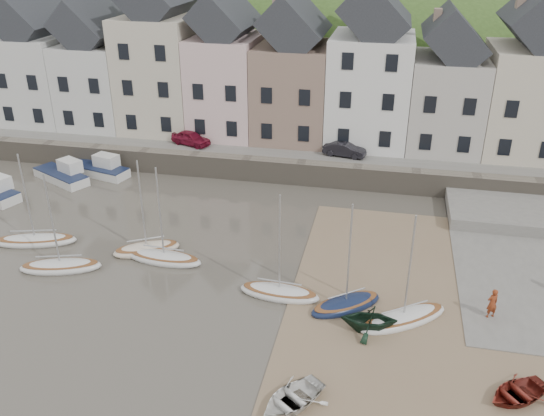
% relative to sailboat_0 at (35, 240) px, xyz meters
% --- Properties ---
extents(ground, '(160.00, 160.00, 0.00)m').
position_rel_sailboat_0_xyz_m(ground, '(14.96, -3.76, -0.26)').
color(ground, '#4B453B').
rests_on(ground, ground).
extents(quay_land, '(90.00, 30.00, 1.50)m').
position_rel_sailboat_0_xyz_m(quay_land, '(14.96, 28.24, 0.49)').
color(quay_land, '#3B5823').
rests_on(quay_land, ground).
extents(quay_street, '(70.00, 7.00, 0.10)m').
position_rel_sailboat_0_xyz_m(quay_street, '(14.96, 16.74, 1.29)').
color(quay_street, slate).
rests_on(quay_street, quay_land).
extents(seawall, '(70.00, 1.20, 1.80)m').
position_rel_sailboat_0_xyz_m(seawall, '(14.96, 13.24, 0.64)').
color(seawall, slate).
rests_on(seawall, ground).
extents(beach, '(18.00, 26.00, 0.06)m').
position_rel_sailboat_0_xyz_m(beach, '(25.96, -3.76, -0.23)').
color(beach, '#7E674C').
rests_on(beach, ground).
extents(slipway, '(8.00, 18.00, 0.12)m').
position_rel_sailboat_0_xyz_m(slipway, '(29.96, 4.24, -0.20)').
color(slipway, slate).
rests_on(slipway, ground).
extents(hillside, '(134.40, 84.00, 84.00)m').
position_rel_sailboat_0_xyz_m(hillside, '(9.96, 56.23, -18.25)').
color(hillside, '#3B5823').
rests_on(hillside, ground).
extents(townhouse_terrace, '(61.05, 8.00, 13.93)m').
position_rel_sailboat_0_xyz_m(townhouse_terrace, '(16.72, 20.24, 7.06)').
color(townhouse_terrace, silver).
rests_on(townhouse_terrace, quay_land).
extents(sailboat_0, '(5.40, 2.87, 6.32)m').
position_rel_sailboat_0_xyz_m(sailboat_0, '(0.00, 0.00, 0.00)').
color(sailboat_0, silver).
rests_on(sailboat_0, ground).
extents(sailboat_1, '(4.98, 2.82, 6.32)m').
position_rel_sailboat_0_xyz_m(sailboat_1, '(3.26, -2.50, 0.00)').
color(sailboat_1, silver).
rests_on(sailboat_1, ground).
extents(sailboat_2, '(4.30, 3.35, 6.32)m').
position_rel_sailboat_0_xyz_m(sailboat_2, '(7.38, 0.48, 0.01)').
color(sailboat_2, beige).
rests_on(sailboat_2, ground).
extents(sailboat_3, '(4.81, 1.73, 6.32)m').
position_rel_sailboat_0_xyz_m(sailboat_3, '(8.86, -0.32, 0.00)').
color(sailboat_3, silver).
rests_on(sailboat_3, ground).
extents(sailboat_4, '(4.55, 1.77, 6.32)m').
position_rel_sailboat_0_xyz_m(sailboat_4, '(16.38, -2.45, 0.00)').
color(sailboat_4, silver).
rests_on(sailboat_4, ground).
extents(sailboat_5, '(4.19, 3.73, 6.32)m').
position_rel_sailboat_0_xyz_m(sailboat_5, '(20.03, -2.79, 0.01)').
color(sailboat_5, '#131E3D').
rests_on(sailboat_5, ground).
extents(sailboat_6, '(5.00, 4.20, 6.32)m').
position_rel_sailboat_0_xyz_m(sailboat_6, '(23.00, -3.39, 0.00)').
color(sailboat_6, silver).
rests_on(sailboat_6, ground).
extents(motorboat_0, '(5.49, 3.89, 1.70)m').
position_rel_sailboat_0_xyz_m(motorboat_0, '(-3.71, 9.74, 0.32)').
color(motorboat_0, silver).
rests_on(motorboat_0, ground).
extents(motorboat_2, '(5.77, 3.05, 1.70)m').
position_rel_sailboat_0_xyz_m(motorboat_2, '(-1.48, 11.50, 0.32)').
color(motorboat_2, silver).
rests_on(motorboat_2, ground).
extents(rowboat_white, '(3.70, 3.88, 0.65)m').
position_rel_sailboat_0_xyz_m(rowboat_white, '(18.46, -10.15, 0.13)').
color(rowboat_white, white).
rests_on(rowboat_white, beach).
extents(rowboat_green, '(2.99, 2.65, 1.46)m').
position_rel_sailboat_0_xyz_m(rowboat_green, '(21.30, -4.51, 0.53)').
color(rowboat_green, black).
rests_on(rowboat_green, beach).
extents(rowboat_red, '(3.60, 3.44, 0.61)m').
position_rel_sailboat_0_xyz_m(rowboat_red, '(27.76, -7.79, 0.10)').
color(rowboat_red, maroon).
rests_on(rowboat_red, beach).
extents(person_red, '(0.72, 0.63, 1.66)m').
position_rel_sailboat_0_xyz_m(person_red, '(27.35, -2.13, 0.69)').
color(person_red, maroon).
rests_on(person_red, slipway).
extents(car_left, '(3.81, 2.54, 1.21)m').
position_rel_sailboat_0_xyz_m(car_left, '(5.01, 15.74, 1.94)').
color(car_left, maroon).
rests_on(car_left, quay_street).
extents(car_right, '(3.58, 1.79, 1.13)m').
position_rel_sailboat_0_xyz_m(car_right, '(18.06, 15.74, 1.90)').
color(car_right, black).
rests_on(car_right, quay_street).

